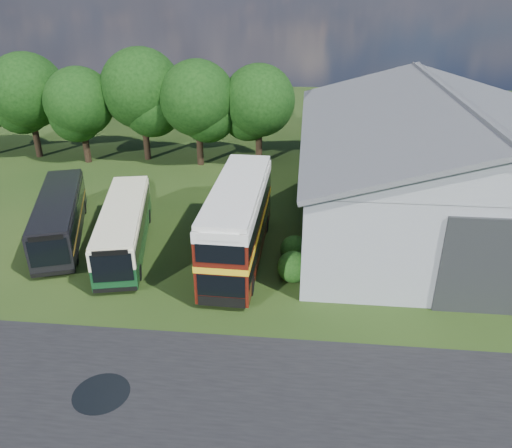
# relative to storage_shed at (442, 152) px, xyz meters

# --- Properties ---
(ground) EXTENTS (120.00, 120.00, 0.00)m
(ground) POSITION_rel_storage_shed_xyz_m (-15.00, -15.98, -4.17)
(ground) COLOR #1B3310
(ground) RESTS_ON ground
(asphalt_road) EXTENTS (60.00, 8.00, 0.02)m
(asphalt_road) POSITION_rel_storage_shed_xyz_m (-12.00, -18.98, -4.17)
(asphalt_road) COLOR black
(asphalt_road) RESTS_ON ground
(puddle) EXTENTS (2.20, 2.20, 0.01)m
(puddle) POSITION_rel_storage_shed_xyz_m (-16.50, -18.98, -4.17)
(puddle) COLOR black
(puddle) RESTS_ON ground
(storage_shed) EXTENTS (18.80, 24.80, 8.15)m
(storage_shed) POSITION_rel_storage_shed_xyz_m (0.00, 0.00, 0.00)
(storage_shed) COLOR gray
(storage_shed) RESTS_ON ground
(tree_left_a) EXTENTS (6.46, 6.46, 9.12)m
(tree_left_a) POSITION_rel_storage_shed_xyz_m (-33.00, 8.52, 1.71)
(tree_left_a) COLOR black
(tree_left_a) RESTS_ON ground
(tree_left_b) EXTENTS (5.78, 5.78, 8.16)m
(tree_left_b) POSITION_rel_storage_shed_xyz_m (-28.00, 7.52, 1.09)
(tree_left_b) COLOR black
(tree_left_b) RESTS_ON ground
(tree_mid) EXTENTS (6.80, 6.80, 9.60)m
(tree_mid) POSITION_rel_storage_shed_xyz_m (-23.00, 8.82, 2.02)
(tree_mid) COLOR black
(tree_mid) RESTS_ON ground
(tree_right_a) EXTENTS (6.26, 6.26, 8.83)m
(tree_right_a) POSITION_rel_storage_shed_xyz_m (-18.00, 7.82, 1.52)
(tree_right_a) COLOR black
(tree_right_a) RESTS_ON ground
(tree_right_b) EXTENTS (5.98, 5.98, 8.45)m
(tree_right_b) POSITION_rel_storage_shed_xyz_m (-13.00, 8.62, 1.27)
(tree_right_b) COLOR black
(tree_right_b) RESTS_ON ground
(shrub_front) EXTENTS (1.70, 1.70, 1.70)m
(shrub_front) POSITION_rel_storage_shed_xyz_m (-9.40, -9.98, -4.17)
(shrub_front) COLOR #194714
(shrub_front) RESTS_ON ground
(shrub_mid) EXTENTS (1.60, 1.60, 1.60)m
(shrub_mid) POSITION_rel_storage_shed_xyz_m (-9.40, -7.98, -4.17)
(shrub_mid) COLOR #194714
(shrub_mid) RESTS_ON ground
(bus_green_single) EXTENTS (4.46, 10.29, 2.77)m
(bus_green_single) POSITION_rel_storage_shed_xyz_m (-19.34, -7.64, -2.69)
(bus_green_single) COLOR black
(bus_green_single) RESTS_ON ground
(bus_maroon_double) EXTENTS (2.93, 10.56, 4.51)m
(bus_maroon_double) POSITION_rel_storage_shed_xyz_m (-12.58, -8.03, -1.91)
(bus_maroon_double) COLOR black
(bus_maroon_double) RESTS_ON ground
(bus_dark_single) EXTENTS (5.48, 10.19, 2.75)m
(bus_dark_single) POSITION_rel_storage_shed_xyz_m (-23.72, -6.65, -2.70)
(bus_dark_single) COLOR black
(bus_dark_single) RESTS_ON ground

